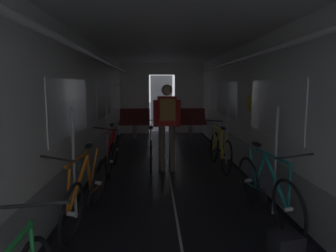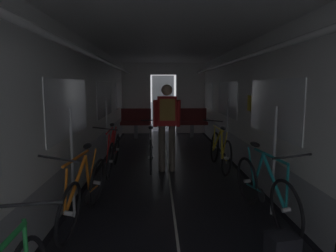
# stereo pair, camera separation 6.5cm
# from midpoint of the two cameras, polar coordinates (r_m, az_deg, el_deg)

# --- Properties ---
(train_car_shell) EXTENTS (3.14, 12.34, 2.57)m
(train_car_shell) POSITION_cam_midpoint_polar(r_m,az_deg,el_deg) (5.22, 0.66, 7.99)
(train_car_shell) COLOR black
(train_car_shell) RESTS_ON ground
(bench_seat_far_left) EXTENTS (0.98, 0.51, 0.95)m
(bench_seat_far_left) POSITION_cam_midpoint_polar(r_m,az_deg,el_deg) (9.77, -5.86, 1.07)
(bench_seat_far_left) COLOR gray
(bench_seat_far_left) RESTS_ON ground
(bench_seat_far_right) EXTENTS (0.98, 0.51, 0.95)m
(bench_seat_far_right) POSITION_cam_midpoint_polar(r_m,az_deg,el_deg) (9.81, 4.69, 1.11)
(bench_seat_far_right) COLOR gray
(bench_seat_far_right) RESTS_ON ground
(bicycle_red) EXTENTS (0.44, 1.69, 0.95)m
(bicycle_red) POSITION_cam_midpoint_polar(r_m,az_deg,el_deg) (6.00, -9.96, -4.86)
(bicycle_red) COLOR black
(bicycle_red) RESTS_ON ground
(bicycle_orange) EXTENTS (0.49, 1.69, 0.96)m
(bicycle_orange) POSITION_cam_midpoint_polar(r_m,az_deg,el_deg) (3.89, -14.99, -11.87)
(bicycle_orange) COLOR black
(bicycle_orange) RESTS_ON ground
(bicycle_teal) EXTENTS (0.46, 1.69, 0.95)m
(bicycle_teal) POSITION_cam_midpoint_polar(r_m,az_deg,el_deg) (4.02, 18.07, -11.28)
(bicycle_teal) COLOR black
(bicycle_teal) RESTS_ON ground
(bicycle_yellow) EXTENTS (0.44, 1.69, 0.95)m
(bicycle_yellow) POSITION_cam_midpoint_polar(r_m,az_deg,el_deg) (6.19, 10.05, -4.46)
(bicycle_yellow) COLOR black
(bicycle_yellow) RESTS_ON ground
(person_cyclist_aisle) EXTENTS (0.53, 0.37, 1.69)m
(person_cyclist_aisle) POSITION_cam_midpoint_polar(r_m,az_deg,el_deg) (5.81, 0.12, 1.20)
(person_cyclist_aisle) COLOR brown
(person_cyclist_aisle) RESTS_ON ground
(bicycle_silver_in_aisle) EXTENTS (0.44, 1.69, 0.93)m
(bicycle_silver_in_aisle) POSITION_cam_midpoint_polar(r_m,az_deg,el_deg) (6.17, -2.94, -4.37)
(bicycle_silver_in_aisle) COLOR black
(bicycle_silver_in_aisle) RESTS_ON ground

